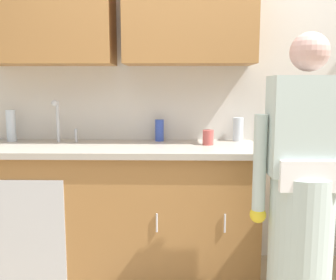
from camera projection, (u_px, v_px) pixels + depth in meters
kitchen_wall_with_uppers at (177, 69)px, 2.83m from camera, size 4.80×0.44×2.70m
counter_cabinet at (119, 213)px, 2.69m from camera, size 1.90×0.62×0.90m
countertop at (118, 148)px, 2.62m from camera, size 1.96×0.66×0.04m
sink at (58, 147)px, 2.64m from camera, size 0.50×0.36×0.35m
person_at_sink at (302, 209)px, 2.03m from camera, size 0.55×0.34×1.62m
bottle_cleaner_spray at (238, 129)px, 2.83m from camera, size 0.08×0.08×0.18m
bottle_dish_liquid at (11, 126)px, 2.81m from camera, size 0.07×0.07×0.23m
bottle_water_short at (159, 130)px, 2.82m from camera, size 0.07×0.07×0.16m
cup_by_sink at (208, 137)px, 2.64m from camera, size 0.08×0.08×0.11m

